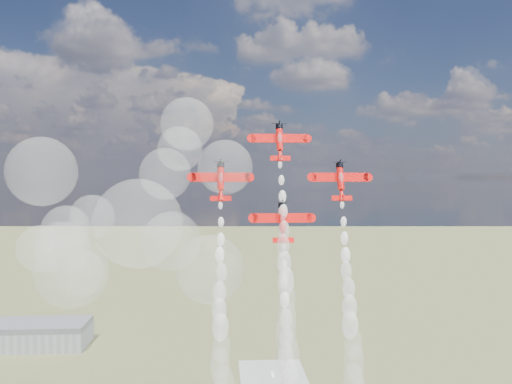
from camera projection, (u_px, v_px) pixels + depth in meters
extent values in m
cube|color=gray|center=(40.00, 337.00, 288.92)|extent=(50.00, 28.00, 10.00)
cube|color=#595B60|center=(40.00, 325.00, 288.75)|extent=(50.00, 28.00, 3.00)
cylinder|color=red|center=(280.00, 139.00, 132.22)|extent=(1.58, 3.35, 6.06)
cylinder|color=black|center=(279.00, 127.00, 133.13)|extent=(1.80, 2.07, 1.64)
cube|color=red|center=(279.00, 138.00, 132.69)|extent=(13.74, 0.95, 2.22)
cube|color=white|center=(264.00, 138.00, 132.57)|extent=(5.41, 0.23, 0.60)
cube|color=white|center=(294.00, 139.00, 133.06)|extent=(5.41, 0.23, 0.60)
cube|color=red|center=(280.00, 158.00, 130.59)|extent=(4.96, 0.52, 1.22)
cube|color=red|center=(281.00, 158.00, 129.71)|extent=(0.16, 2.28, 1.99)
ellipsoid|color=silver|center=(280.00, 138.00, 131.59)|extent=(1.24, 1.93, 3.00)
cone|color=red|center=(280.00, 155.00, 130.95)|extent=(1.58, 2.42, 3.28)
cylinder|color=red|center=(221.00, 178.00, 128.35)|extent=(1.58, 3.35, 6.06)
cylinder|color=black|center=(221.00, 166.00, 129.26)|extent=(1.80, 2.07, 1.64)
cube|color=red|center=(221.00, 177.00, 128.82)|extent=(13.74, 0.95, 2.22)
cube|color=white|center=(205.00, 177.00, 128.71)|extent=(5.41, 0.23, 0.60)
cube|color=white|center=(236.00, 177.00, 129.20)|extent=(5.41, 0.23, 0.60)
cube|color=red|center=(221.00, 198.00, 126.72)|extent=(4.96, 0.52, 1.22)
cube|color=red|center=(221.00, 198.00, 125.85)|extent=(0.16, 2.28, 1.99)
ellipsoid|color=silver|center=(221.00, 178.00, 127.72)|extent=(1.24, 1.93, 3.00)
cone|color=red|center=(221.00, 195.00, 127.09)|extent=(1.58, 2.42, 3.28)
cylinder|color=red|center=(340.00, 178.00, 130.24)|extent=(1.58, 3.35, 6.06)
cylinder|color=black|center=(340.00, 166.00, 131.16)|extent=(1.80, 2.07, 1.64)
cube|color=red|center=(340.00, 177.00, 130.72)|extent=(13.74, 0.95, 2.22)
cube|color=white|center=(325.00, 177.00, 130.60)|extent=(5.41, 0.23, 0.60)
cube|color=white|center=(355.00, 177.00, 131.09)|extent=(5.41, 0.23, 0.60)
cube|color=red|center=(342.00, 198.00, 128.61)|extent=(4.96, 0.52, 1.22)
cube|color=red|center=(343.00, 198.00, 127.74)|extent=(0.16, 2.28, 1.99)
ellipsoid|color=silver|center=(341.00, 178.00, 129.62)|extent=(1.24, 1.93, 3.00)
cone|color=red|center=(342.00, 195.00, 128.98)|extent=(1.58, 2.42, 3.28)
cylinder|color=red|center=(282.00, 219.00, 126.38)|extent=(1.58, 3.35, 6.06)
cylinder|color=black|center=(282.00, 206.00, 127.29)|extent=(1.80, 2.07, 1.64)
cube|color=red|center=(282.00, 218.00, 126.85)|extent=(13.74, 0.95, 2.22)
cube|color=white|center=(266.00, 218.00, 126.74)|extent=(5.41, 0.23, 0.60)
cube|color=white|center=(298.00, 218.00, 127.23)|extent=(5.41, 0.23, 0.60)
cube|color=red|center=(283.00, 240.00, 124.75)|extent=(4.96, 0.52, 1.22)
cube|color=red|center=(284.00, 240.00, 123.88)|extent=(0.16, 2.28, 1.99)
ellipsoid|color=silver|center=(283.00, 219.00, 125.75)|extent=(1.24, 1.93, 3.00)
cone|color=red|center=(283.00, 236.00, 125.12)|extent=(1.58, 2.42, 3.28)
sphere|color=white|center=(280.00, 165.00, 130.36)|extent=(1.02, 1.02, 1.01)
sphere|color=white|center=(281.00, 180.00, 129.24)|extent=(1.40, 1.40, 1.40)
sphere|color=white|center=(282.00, 197.00, 127.83)|extent=(1.78, 1.78, 1.78)
sphere|color=white|center=(283.00, 212.00, 126.97)|extent=(2.16, 2.16, 2.16)
sphere|color=white|center=(284.00, 230.00, 125.80)|extent=(2.55, 2.55, 2.55)
sphere|color=white|center=(283.00, 245.00, 124.20)|extent=(2.93, 2.93, 2.93)
sphere|color=white|center=(284.00, 263.00, 123.42)|extent=(3.32, 3.32, 3.31)
sphere|color=white|center=(286.00, 281.00, 122.31)|extent=(3.70, 3.70, 3.70)
sphere|color=white|center=(287.00, 298.00, 121.44)|extent=(4.08, 4.08, 4.08)
sphere|color=white|center=(287.00, 319.00, 119.46)|extent=(4.46, 4.46, 4.47)
sphere|color=white|center=(285.00, 334.00, 118.39)|extent=(4.85, 4.85, 4.85)
sphere|color=white|center=(287.00, 355.00, 117.73)|extent=(5.23, 5.23, 5.23)
sphere|color=white|center=(220.00, 205.00, 126.48)|extent=(1.02, 1.02, 1.01)
sphere|color=white|center=(221.00, 222.00, 125.35)|extent=(1.40, 1.40, 1.40)
sphere|color=white|center=(221.00, 239.00, 124.14)|extent=(1.78, 1.78, 1.78)
sphere|color=white|center=(220.00, 255.00, 122.97)|extent=(2.16, 2.16, 2.16)
sphere|color=white|center=(222.00, 272.00, 122.08)|extent=(2.55, 2.55, 2.55)
sphere|color=white|center=(219.00, 292.00, 120.50)|extent=(2.93, 2.93, 2.93)
sphere|color=white|center=(219.00, 310.00, 119.48)|extent=(3.31, 3.31, 3.31)
sphere|color=white|center=(220.00, 327.00, 118.21)|extent=(3.70, 3.70, 3.70)
sphere|color=white|center=(221.00, 347.00, 117.05)|extent=(4.08, 4.08, 4.08)
sphere|color=white|center=(220.00, 365.00, 116.16)|extent=(4.46, 4.46, 4.47)
sphere|color=white|center=(342.00, 205.00, 128.38)|extent=(1.02, 1.02, 1.01)
sphere|color=white|center=(344.00, 222.00, 127.23)|extent=(1.40, 1.40, 1.40)
sphere|color=white|center=(344.00, 238.00, 126.18)|extent=(1.78, 1.78, 1.78)
sphere|color=white|center=(346.00, 255.00, 125.09)|extent=(2.16, 2.16, 2.16)
sphere|color=white|center=(346.00, 271.00, 123.67)|extent=(2.55, 2.55, 2.55)
sphere|color=white|center=(349.00, 289.00, 122.86)|extent=(2.93, 2.93, 2.93)
sphere|color=white|center=(350.00, 307.00, 121.52)|extent=(3.31, 3.31, 3.31)
sphere|color=white|center=(350.00, 325.00, 120.54)|extent=(3.70, 3.70, 3.70)
sphere|color=white|center=(353.00, 343.00, 119.38)|extent=(4.08, 4.08, 4.08)
sphere|color=white|center=(354.00, 362.00, 117.49)|extent=(4.46, 4.46, 4.47)
sphere|color=white|center=(354.00, 383.00, 116.33)|extent=(4.85, 4.85, 4.85)
sphere|color=white|center=(284.00, 247.00, 124.43)|extent=(1.02, 1.02, 1.01)
sphere|color=white|center=(284.00, 265.00, 123.12)|extent=(1.40, 1.40, 1.40)
sphere|color=white|center=(284.00, 281.00, 122.02)|extent=(1.78, 1.78, 1.78)
sphere|color=white|center=(285.00, 299.00, 121.23)|extent=(2.16, 2.16, 2.17)
sphere|color=white|center=(286.00, 318.00, 119.90)|extent=(2.55, 2.55, 2.55)
sphere|color=white|center=(286.00, 337.00, 118.53)|extent=(2.93, 2.93, 2.93)
sphere|color=white|center=(286.00, 356.00, 117.60)|extent=(3.32, 3.31, 3.31)
sphere|color=white|center=(290.00, 373.00, 116.63)|extent=(3.70, 3.70, 3.70)
sphere|color=white|center=(165.00, 174.00, 140.81)|extent=(13.49, 13.49, 13.49)
sphere|color=white|center=(171.00, 241.00, 133.42)|extent=(14.74, 14.74, 14.74)
sphere|color=white|center=(62.00, 249.00, 140.32)|extent=(14.10, 14.10, 14.10)
sphere|color=white|center=(66.00, 229.00, 131.76)|extent=(11.64, 11.64, 11.64)
sphere|color=white|center=(80.00, 273.00, 134.05)|extent=(11.87, 11.87, 11.87)
sphere|color=white|center=(225.00, 167.00, 130.06)|extent=(13.29, 13.29, 13.29)
sphere|color=white|center=(210.00, 269.00, 134.58)|extent=(17.28, 17.28, 17.28)
sphere|color=white|center=(40.00, 249.00, 128.47)|extent=(11.10, 11.10, 11.10)
sphere|color=white|center=(180.00, 149.00, 131.14)|extent=(10.87, 10.87, 10.87)
sphere|color=white|center=(72.00, 272.00, 141.41)|extent=(19.30, 19.30, 19.30)
sphere|color=white|center=(92.00, 217.00, 146.99)|extent=(12.11, 12.11, 12.11)
sphere|color=white|center=(138.00, 224.00, 127.61)|extent=(21.22, 21.22, 21.22)
sphere|color=white|center=(42.00, 172.00, 136.51)|extent=(17.56, 17.56, 17.56)
sphere|color=white|center=(187.00, 124.00, 136.84)|extent=(13.41, 13.41, 13.41)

